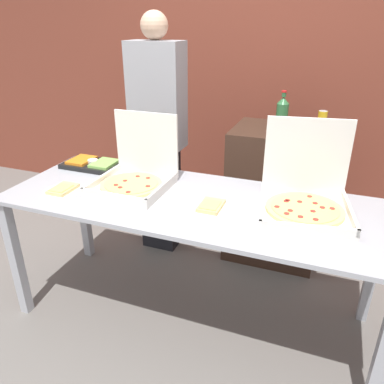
{
  "coord_description": "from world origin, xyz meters",
  "views": [
    {
      "loc": [
        0.68,
        -1.79,
        1.77
      ],
      "look_at": [
        0.0,
        0.0,
        0.89
      ],
      "focal_mm": 35.0,
      "sensor_mm": 36.0,
      "label": 1
    }
  ],
  "objects": [
    {
      "name": "pizza_box_near_left",
      "position": [
        0.61,
        0.11,
        0.92
      ],
      "size": [
        0.53,
        0.54,
        0.46
      ],
      "rotation": [
        0.0,
        0.0,
        0.16
      ],
      "color": "silver",
      "rests_on": "buffet_table"
    },
    {
      "name": "ground_plane",
      "position": [
        0.0,
        0.0,
        0.0
      ],
      "size": [
        16.0,
        16.0,
        0.0
      ],
      "primitive_type": "plane",
      "color": "slate"
    },
    {
      "name": "soda_can_silver",
      "position": [
        0.54,
        0.82,
        1.11
      ],
      "size": [
        0.07,
        0.07,
        0.12
      ],
      "color": "silver",
      "rests_on": "sideboard_podium"
    },
    {
      "name": "soda_can_colored",
      "position": [
        0.61,
        1.09,
        1.11
      ],
      "size": [
        0.07,
        0.07,
        0.12
      ],
      "color": "gold",
      "rests_on": "sideboard_podium"
    },
    {
      "name": "veggie_tray",
      "position": [
        -0.83,
        0.25,
        0.86
      ],
      "size": [
        0.41,
        0.23,
        0.05
      ],
      "color": "black",
      "rests_on": "buffet_table"
    },
    {
      "name": "paper_plate_front_left",
      "position": [
        -0.76,
        -0.16,
        0.85
      ],
      "size": [
        0.24,
        0.24,
        0.03
      ],
      "color": "white",
      "rests_on": "buffet_table"
    },
    {
      "name": "sideboard_podium",
      "position": [
        0.35,
        0.94,
        0.52
      ],
      "size": [
        0.7,
        0.56,
        1.05
      ],
      "color": "#382319",
      "rests_on": "ground_plane"
    },
    {
      "name": "paper_plate_front_right",
      "position": [
        0.13,
        -0.06,
        0.85
      ],
      "size": [
        0.22,
        0.22,
        0.03
      ],
      "color": "white",
      "rests_on": "buffet_table"
    },
    {
      "name": "person_guest_plaid",
      "position": [
        -0.55,
        0.72,
        0.96
      ],
      "size": [
        0.4,
        0.22,
        1.84
      ],
      "rotation": [
        0.0,
        0.0,
        3.14
      ],
      "color": "black",
      "rests_on": "ground_plane"
    },
    {
      "name": "brick_wall_behind",
      "position": [
        0.0,
        1.7,
        1.4
      ],
      "size": [
        10.0,
        0.06,
        2.8
      ],
      "color": "brown",
      "rests_on": "ground_plane"
    },
    {
      "name": "pizza_box_far_left",
      "position": [
        -0.4,
        0.07,
        0.92
      ],
      "size": [
        0.43,
        0.44,
        0.42
      ],
      "rotation": [
        0.0,
        0.0,
        -0.0
      ],
      "color": "silver",
      "rests_on": "buffet_table"
    },
    {
      "name": "buffet_table",
      "position": [
        0.0,
        0.0,
        0.74
      ],
      "size": [
        2.19,
        0.81,
        0.84
      ],
      "color": "#A8AAB2",
      "rests_on": "ground_plane"
    },
    {
      "name": "soda_bottle",
      "position": [
        0.34,
        0.94,
        1.17
      ],
      "size": [
        0.09,
        0.09,
        0.28
      ],
      "color": "#2D6638",
      "rests_on": "sideboard_podium"
    }
  ]
}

